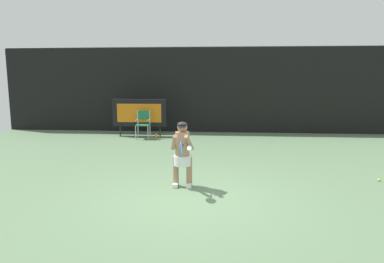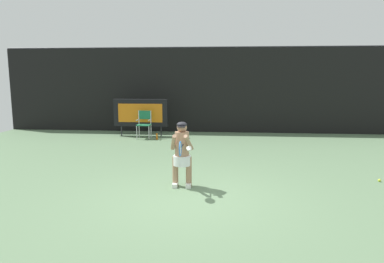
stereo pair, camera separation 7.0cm
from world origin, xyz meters
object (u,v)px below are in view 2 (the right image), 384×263
Objects in this scene: scoreboard at (141,113)px; tennis_player at (182,152)px; tennis_ball_loose at (379,180)px; umpire_chair at (144,123)px; water_bottle at (157,136)px; tennis_racket at (180,149)px.

scoreboard is 6.93m from tennis_player.
tennis_ball_loose is (4.54, 0.76, -0.75)m from tennis_player.
umpire_chair is 6.34m from tennis_player.
water_bottle is at bearing 141.30° from tennis_ball_loose.
tennis_racket reaches higher than umpire_chair.
tennis_ball_loose is at bearing 9.48° from tennis_player.
umpire_chair is 6.91m from tennis_racket.
umpire_chair reaches higher than tennis_ball_loose.
tennis_ball_loose is at bearing -38.70° from water_bottle.
umpire_chair is at bearing 156.87° from water_bottle.
water_bottle is 6.58m from tennis_racket.
tennis_player reaches higher than tennis_racket.
tennis_player is (2.19, -5.95, 0.17)m from umpire_chair.
tennis_racket is at bearing -86.23° from tennis_player.
scoreboard is 9.08m from tennis_ball_loose.
tennis_player is at bearing -69.75° from umpire_chair.
tennis_ball_loose is at bearing -0.91° from tennis_racket.
tennis_player is 2.41× the size of tennis_racket.
umpire_chair is 1.79× the size of tennis_racket.
scoreboard is 3.65× the size of tennis_racket.
umpire_chair is (0.25, -0.54, -0.33)m from scoreboard.
tennis_ball_loose is at bearing -39.35° from scoreboard.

